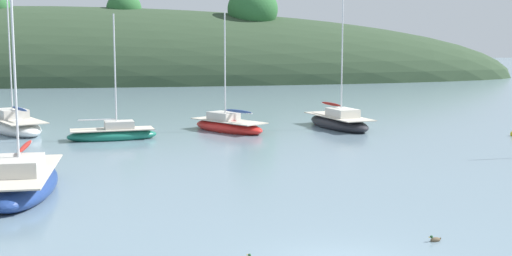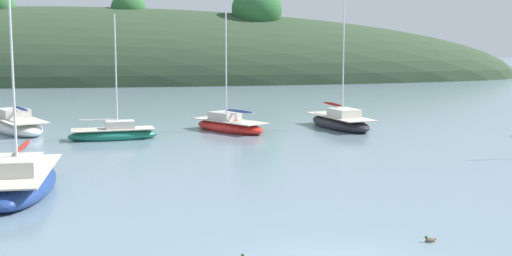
{
  "view_description": "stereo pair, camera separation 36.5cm",
  "coord_description": "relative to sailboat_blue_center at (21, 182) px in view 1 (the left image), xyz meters",
  "views": [
    {
      "loc": [
        -4.37,
        -16.64,
        6.09
      ],
      "look_at": [
        0.0,
        20.0,
        1.2
      ],
      "focal_mm": 46.82,
      "sensor_mm": 36.0,
      "label": 1
    },
    {
      "loc": [
        -4.01,
        -16.68,
        6.09
      ],
      "look_at": [
        0.0,
        20.0,
        1.2
      ],
      "focal_mm": 46.82,
      "sensor_mm": 36.0,
      "label": 2
    }
  ],
  "objects": [
    {
      "name": "far_shoreline_hill",
      "position": [
        -14.4,
        77.51,
        -0.4
      ],
      "size": [
        150.0,
        36.0,
        25.04
      ],
      "color": "#2D422B",
      "rests_on": "ground"
    },
    {
      "name": "duck_lone_left",
      "position": [
        13.95,
        -8.05,
        -0.41
      ],
      "size": [
        0.42,
        0.25,
        0.24
      ],
      "color": "brown",
      "rests_on": "ground"
    },
    {
      "name": "sailboat_teal_outer",
      "position": [
        9.58,
        17.28,
        -0.08
      ],
      "size": [
        5.42,
        6.12,
        8.16
      ],
      "color": "red",
      "rests_on": "ground"
    },
    {
      "name": "sailboat_grey_yawl",
      "position": [
        2.27,
        14.41,
        -0.12
      ],
      "size": [
        5.68,
        2.78,
        7.84
      ],
      "color": "#196B56",
      "rests_on": "ground"
    },
    {
      "name": "sailboat_red_portside",
      "position": [
        -4.51,
        18.49,
        -0.01
      ],
      "size": [
        5.88,
        7.84,
        9.76
      ],
      "color": "white",
      "rests_on": "ground"
    },
    {
      "name": "sailboat_blue_center",
      "position": [
        0.0,
        0.0,
        0.0
      ],
      "size": [
        3.11,
        7.95,
        10.11
      ],
      "color": "navy",
      "rests_on": "ground"
    },
    {
      "name": "sailboat_navy_dinghy",
      "position": [
        17.36,
        18.0,
        -0.04
      ],
      "size": [
        4.12,
        7.37,
        9.56
      ],
      "color": "#232328",
      "rests_on": "ground"
    }
  ]
}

